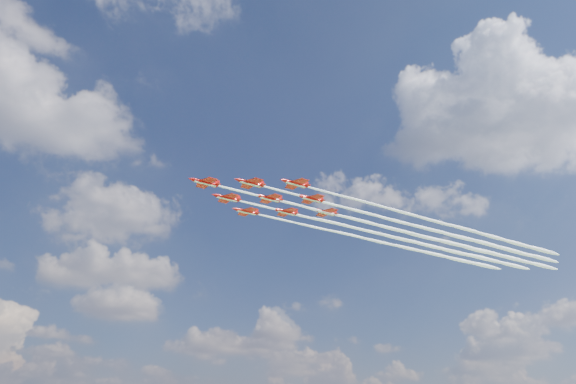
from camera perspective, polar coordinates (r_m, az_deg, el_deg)
name	(u,v)px	position (r m, az deg, el deg)	size (l,w,h in m)	color
jet_lead	(389,228)	(194.48, 10.20, -3.60)	(143.72, 23.90, 2.37)	red
jet_row2_port	(425,228)	(197.39, 13.77, -3.58)	(143.72, 23.90, 2.37)	red
jet_row2_starb	(397,238)	(206.14, 11.02, -4.62)	(143.72, 23.90, 2.37)	red
jet_row3_port	(462,228)	(201.03, 17.23, -3.55)	(143.72, 23.90, 2.37)	red
jet_row3_centre	(432,238)	(209.20, 14.39, -4.58)	(143.72, 23.90, 2.37)	red
jet_row3_starb	(405,247)	(217.90, 11.76, -5.53)	(143.72, 23.90, 2.37)	red
jet_row4_port	(466,239)	(212.95, 17.64, -4.54)	(143.72, 23.90, 2.37)	red
jet_row4_starb	(437,248)	(221.09, 14.94, -5.48)	(143.72, 23.90, 2.37)	red
jet_tail	(470,248)	(224.94, 18.01, -5.42)	(143.72, 23.90, 2.37)	red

